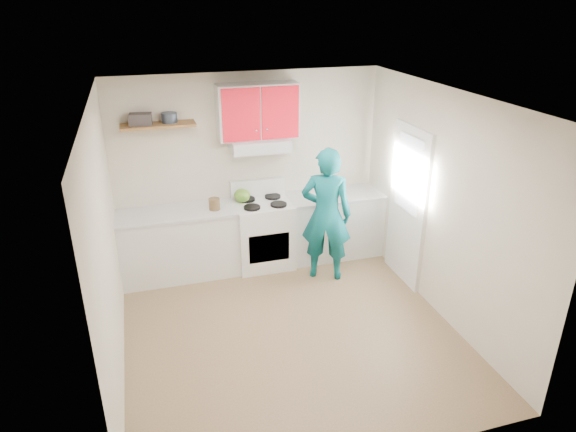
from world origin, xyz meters
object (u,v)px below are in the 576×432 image
object	(u,v)px
stove	(263,234)
kettle	(242,195)
tin	(169,118)
crock	(214,205)
person	(326,215)

from	to	relation	value
stove	kettle	world-z (taller)	kettle
tin	kettle	bearing A→B (deg)	-6.30
kettle	crock	world-z (taller)	kettle
kettle	person	bearing A→B (deg)	-59.17
kettle	tin	bearing A→B (deg)	149.58
tin	kettle	size ratio (longest dim) A/B	0.90
stove	tin	bearing A→B (deg)	169.30
stove	tin	world-z (taller)	tin
tin	person	world-z (taller)	tin
tin	kettle	xyz separation A→B (m)	(0.85, -0.09, -1.08)
tin	crock	distance (m)	1.23
tin	crock	bearing A→B (deg)	-29.48
crock	person	bearing A→B (deg)	-20.57
stove	person	world-z (taller)	person
crock	tin	bearing A→B (deg)	150.52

